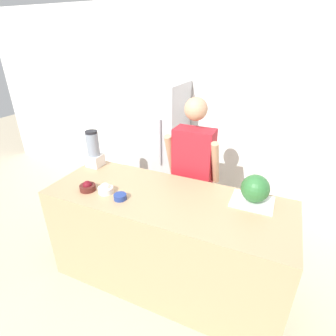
{
  "coord_description": "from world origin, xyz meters",
  "views": [
    {
      "loc": [
        0.77,
        -1.3,
        2.13
      ],
      "look_at": [
        0.0,
        0.43,
        1.2
      ],
      "focal_mm": 28.0,
      "sensor_mm": 36.0,
      "label": 1
    }
  ],
  "objects": [
    {
      "name": "bowl_cream",
      "position": [
        -0.5,
        0.24,
        0.98
      ],
      "size": [
        0.13,
        0.13,
        0.09
      ],
      "color": "white",
      "rests_on": "counter_island"
    },
    {
      "name": "watermelon",
      "position": [
        0.68,
        0.6,
        1.08
      ],
      "size": [
        0.23,
        0.23,
        0.23
      ],
      "color": "#2D6B33",
      "rests_on": "cutting_board"
    },
    {
      "name": "ground_plane",
      "position": [
        0.0,
        0.0,
        0.0
      ],
      "size": [
        14.0,
        14.0,
        0.0
      ],
      "primitive_type": "plane",
      "color": "beige"
    },
    {
      "name": "cutting_board",
      "position": [
        0.67,
        0.59,
        0.96
      ],
      "size": [
        0.33,
        0.27,
        0.01
      ],
      "color": "white",
      "rests_on": "counter_island"
    },
    {
      "name": "refrigerator",
      "position": [
        -0.75,
        1.73,
        0.83
      ],
      "size": [
        0.72,
        0.67,
        1.66
      ],
      "color": "#B7B7BC",
      "rests_on": "ground_plane"
    },
    {
      "name": "wall_back",
      "position": [
        0.0,
        2.11,
        1.3
      ],
      "size": [
        8.0,
        0.06,
        2.6
      ],
      "color": "white",
      "rests_on": "ground_plane"
    },
    {
      "name": "bowl_small_blue",
      "position": [
        -0.33,
        0.2,
        0.97
      ],
      "size": [
        0.11,
        0.11,
        0.05
      ],
      "color": "navy",
      "rests_on": "counter_island"
    },
    {
      "name": "counter_island",
      "position": [
        0.0,
        0.39,
        0.47
      ],
      "size": [
        2.08,
        0.78,
        0.95
      ],
      "color": "tan",
      "rests_on": "ground_plane"
    },
    {
      "name": "blender",
      "position": [
        -0.92,
        0.64,
        1.12
      ],
      "size": [
        0.15,
        0.15,
        0.38
      ],
      "color": "silver",
      "rests_on": "counter_island"
    },
    {
      "name": "person",
      "position": [
        0.03,
        0.98,
        0.86
      ],
      "size": [
        0.53,
        0.27,
        1.67
      ],
      "color": "gray",
      "rests_on": "ground_plane"
    },
    {
      "name": "bowl_cherries",
      "position": [
        -0.67,
        0.21,
        0.98
      ],
      "size": [
        0.14,
        0.14,
        0.09
      ],
      "color": "#511E19",
      "rests_on": "counter_island"
    }
  ]
}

